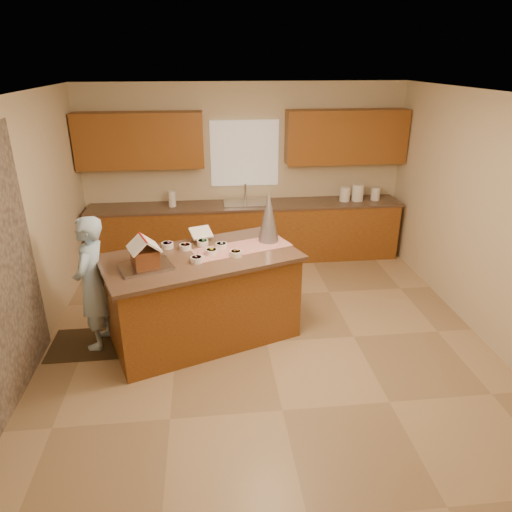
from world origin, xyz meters
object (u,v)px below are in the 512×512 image
object	(u,v)px
tinsel_tree	(269,216)
gingerbread_house	(145,255)
boy	(92,283)
island_base	(203,299)

from	to	relation	value
tinsel_tree	gingerbread_house	world-z (taller)	tinsel_tree
tinsel_tree	boy	distance (m)	2.09
boy	gingerbread_house	distance (m)	0.77
tinsel_tree	boy	world-z (taller)	tinsel_tree
tinsel_tree	gingerbread_house	size ratio (longest dim) A/B	1.54
boy	gingerbread_house	world-z (taller)	boy
gingerbread_house	tinsel_tree	bearing A→B (deg)	24.31
island_base	gingerbread_house	bearing A→B (deg)	-174.81
island_base	tinsel_tree	size ratio (longest dim) A/B	3.27
island_base	boy	distance (m)	1.21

